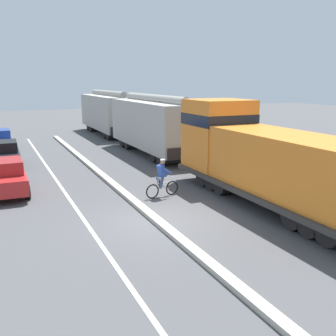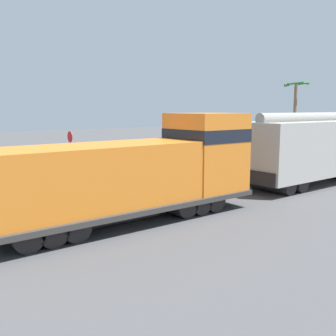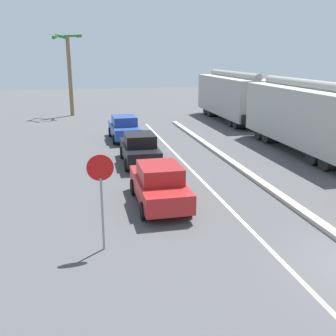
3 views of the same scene
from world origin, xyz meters
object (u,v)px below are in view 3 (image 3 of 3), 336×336
at_px(parked_car_red, 159,184).
at_px(parked_car_blue, 124,128).
at_px(parked_car_black, 140,149).
at_px(hopper_car_lead, 307,117).
at_px(stop_sign, 101,184).
at_px(hopper_car_middle, 232,97).
at_px(palm_tree_near, 69,57).

relative_size(parked_car_red, parked_car_blue, 0.99).
bearing_deg(parked_car_black, hopper_car_lead, 2.90).
bearing_deg(stop_sign, hopper_car_lead, 38.06).
height_order(hopper_car_middle, parked_car_black, hopper_car_middle).
relative_size(hopper_car_middle, parked_car_blue, 2.50).
distance_m(hopper_car_middle, palm_tree_near, 15.18).
height_order(hopper_car_lead, stop_sign, hopper_car_lead).
relative_size(parked_car_black, parked_car_blue, 1.00).
height_order(parked_car_red, parked_car_black, same).
xyz_separation_m(hopper_car_lead, stop_sign, (-12.30, -9.63, -0.05)).
relative_size(hopper_car_middle, parked_car_red, 2.52).
bearing_deg(parked_car_blue, parked_car_black, -88.96).
relative_size(hopper_car_lead, parked_car_blue, 2.50).
xyz_separation_m(hopper_car_middle, parked_car_black, (-9.85, -12.10, -1.26)).
bearing_deg(parked_car_black, parked_car_blue, 91.04).
bearing_deg(parked_car_red, hopper_car_middle, 61.06).
xyz_separation_m(hopper_car_middle, parked_car_blue, (-9.96, -5.92, -1.26)).
bearing_deg(hopper_car_lead, stop_sign, -141.94).
height_order(parked_car_black, palm_tree_near, palm_tree_near).
height_order(parked_car_blue, palm_tree_near, palm_tree_near).
distance_m(hopper_car_middle, stop_sign, 24.54).
relative_size(parked_car_black, stop_sign, 1.47).
distance_m(parked_car_red, parked_car_blue, 12.17).
distance_m(hopper_car_lead, parked_car_blue, 11.53).
xyz_separation_m(parked_car_black, stop_sign, (-2.46, -9.13, 1.21)).
relative_size(parked_car_black, palm_tree_near, 0.57).
relative_size(hopper_car_lead, parked_car_red, 2.52).
distance_m(parked_car_red, stop_sign, 4.08).
xyz_separation_m(hopper_car_lead, parked_car_blue, (-9.96, 5.68, -1.26)).
bearing_deg(hopper_car_lead, hopper_car_middle, 90.00).
bearing_deg(stop_sign, hopper_car_middle, 59.91).
bearing_deg(parked_car_blue, hopper_car_lead, -29.70).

